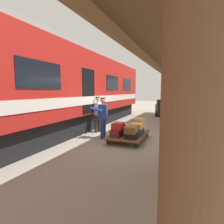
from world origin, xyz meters
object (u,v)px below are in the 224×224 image
object	(u,v)px
train_car	(61,89)
suitcase_navy_fabric	(136,132)
suitcase_maroon_trunk	(117,133)
suitcase_brown_leather	(131,130)
suitcase_tan_vintage	(139,121)
baggage_tug	(163,108)
suitcase_black_hardshell	(132,135)
suitcase_red_plastic	(118,126)
porter_by_door	(98,113)
porter_in_overalls	(103,116)
suitcase_yellow_case	(136,126)
suitcase_cream_canvas	(121,125)
luggage_cart	(129,135)
suitcase_gray_aluminum	(139,128)
suitcase_olive_duffel	(122,130)
suitcase_orange_carryall	(126,128)

from	to	relation	value
train_car	suitcase_navy_fabric	distance (m)	4.17
suitcase_maroon_trunk	suitcase_brown_leather	distance (m)	0.58
suitcase_tan_vintage	suitcase_maroon_trunk	bearing A→B (deg)	63.50
train_car	baggage_tug	world-z (taller)	train_car
suitcase_black_hardshell	suitcase_red_plastic	world-z (taller)	suitcase_red_plastic
porter_by_door	porter_in_overalls	bearing A→B (deg)	125.93
suitcase_yellow_case	suitcase_navy_fabric	bearing A→B (deg)	24.35
suitcase_yellow_case	porter_in_overalls	world-z (taller)	porter_in_overalls
suitcase_cream_canvas	porter_by_door	xyz separation A→B (m)	(1.47, -0.86, 0.34)
luggage_cart	suitcase_yellow_case	bearing A→B (deg)	-178.26
suitcase_black_hardshell	suitcase_brown_leather	distance (m)	0.21
suitcase_tan_vintage	porter_in_overalls	bearing A→B (deg)	26.21
suitcase_gray_aluminum	suitcase_navy_fabric	size ratio (longest dim) A/B	0.98
suitcase_cream_canvas	suitcase_brown_leather	bearing A→B (deg)	137.80
suitcase_black_hardshell	baggage_tug	world-z (taller)	baggage_tug
suitcase_olive_duffel	suitcase_navy_fabric	world-z (taller)	suitcase_olive_duffel
suitcase_gray_aluminum	suitcase_brown_leather	bearing A→B (deg)	88.63
train_car	suitcase_orange_carryall	world-z (taller)	train_car
suitcase_maroon_trunk	porter_in_overalls	bearing A→B (deg)	-28.95
suitcase_gray_aluminum	suitcase_tan_vintage	distance (m)	0.28
porter_by_door	suitcase_black_hardshell	bearing A→B (deg)	146.07
suitcase_brown_leather	luggage_cart	bearing A→B (deg)	-64.24
suitcase_brown_leather	porter_in_overalls	distance (m)	1.47
train_car	suitcase_navy_fabric	bearing A→B (deg)	174.58
suitcase_brown_leather	suitcase_orange_carryall	bearing A→B (deg)	-63.37
suitcase_olive_duffel	baggage_tug	bearing A→B (deg)	-95.09
suitcase_olive_duffel	suitcase_navy_fabric	distance (m)	0.59
suitcase_maroon_trunk	luggage_cart	bearing A→B (deg)	-117.47
suitcase_black_hardshell	suitcase_maroon_trunk	world-z (taller)	suitcase_maroon_trunk
suitcase_tan_vintage	baggage_tug	distance (m)	7.45
suitcase_yellow_case	suitcase_gray_aluminum	bearing A→B (deg)	-87.82
suitcase_orange_carryall	suitcase_navy_fabric	world-z (taller)	same
suitcase_yellow_case	suitcase_orange_carryall	bearing A→B (deg)	-42.38
suitcase_red_plastic	suitcase_yellow_case	distance (m)	0.78
train_car	porter_by_door	xyz separation A→B (m)	(-1.72, -0.48, -1.14)
suitcase_cream_canvas	baggage_tug	size ratio (longest dim) A/B	0.27
train_car	suitcase_brown_leather	size ratio (longest dim) A/B	29.33
suitcase_orange_carryall	suitcase_yellow_case	distance (m)	0.85
suitcase_gray_aluminum	suitcase_red_plastic	world-z (taller)	suitcase_red_plastic
suitcase_gray_aluminum	suitcase_olive_duffel	xyz separation A→B (m)	(0.59, 0.56, -0.03)
suitcase_orange_carryall	suitcase_brown_leather	world-z (taller)	suitcase_brown_leather
suitcase_red_plastic	suitcase_tan_vintage	xyz separation A→B (m)	(-0.52, -1.07, 0.03)
suitcase_orange_carryall	suitcase_brown_leather	size ratio (longest dim) A/B	1.09
suitcase_gray_aluminum	suitcase_navy_fabric	xyz separation A→B (m)	(-0.00, 0.56, -0.04)
suitcase_orange_carryall	train_car	bearing A→B (deg)	3.61
suitcase_olive_duffel	baggage_tug	world-z (taller)	baggage_tug
suitcase_tan_vintage	luggage_cart	bearing A→B (deg)	64.52
luggage_cart	suitcase_olive_duffel	xyz separation A→B (m)	(0.29, 0.00, 0.16)
train_car	suitcase_maroon_trunk	xyz separation A→B (m)	(-3.21, 0.92, -1.65)
suitcase_navy_fabric	baggage_tug	bearing A→B (deg)	-90.91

